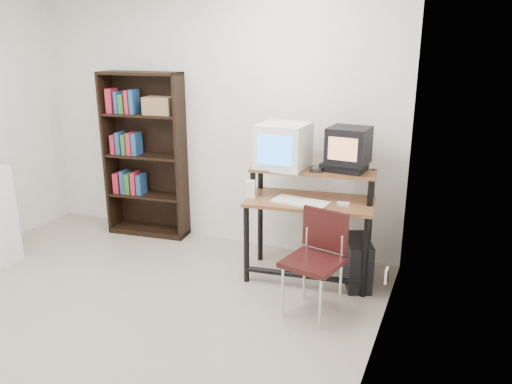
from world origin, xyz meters
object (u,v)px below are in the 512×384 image
at_px(school_chair, 317,252).
at_px(bookshelf, 146,153).
at_px(crt_tv, 349,146).
at_px(computer_desk, 310,206).
at_px(pc_tower, 357,262).
at_px(crt_monitor, 284,146).

bearing_deg(school_chair, bookshelf, 170.25).
bearing_deg(crt_tv, computer_desk, -147.65).
height_order(pc_tower, bookshelf, bookshelf).
height_order(crt_tv, school_chair, crt_tv).
relative_size(computer_desk, crt_monitor, 2.64).
relative_size(crt_tv, bookshelf, 0.20).
distance_m(pc_tower, school_chair, 0.66).
bearing_deg(pc_tower, bookshelf, 149.41).
relative_size(computer_desk, crt_tv, 3.26).
bearing_deg(crt_tv, crt_monitor, -169.37).
height_order(computer_desk, school_chair, computer_desk).
height_order(crt_tv, pc_tower, crt_tv).
xyz_separation_m(crt_tv, bookshelf, (-2.23, 0.21, -0.30)).
bearing_deg(crt_tv, pc_tower, -35.76).
xyz_separation_m(crt_tv, school_chair, (-0.05, -0.69, -0.71)).
height_order(crt_tv, bookshelf, bookshelf).
bearing_deg(pc_tower, school_chair, -132.63).
bearing_deg(school_chair, pc_tower, 82.45).
bearing_deg(crt_monitor, pc_tower, -4.35).
xyz_separation_m(crt_tv, pc_tower, (0.16, -0.13, -1.00)).
height_order(pc_tower, school_chair, school_chair).
xyz_separation_m(pc_tower, school_chair, (-0.21, -0.56, 0.29)).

